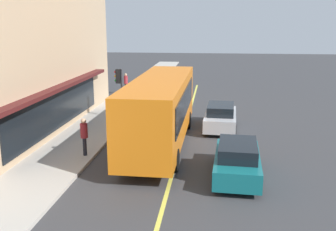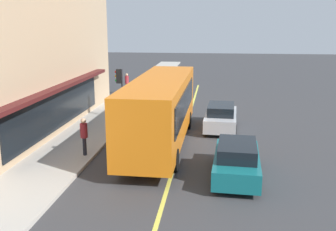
# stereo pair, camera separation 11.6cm
# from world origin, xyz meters

# --- Properties ---
(ground) EXTENTS (120.00, 120.00, 0.00)m
(ground) POSITION_xyz_m (0.00, 0.00, 0.00)
(ground) COLOR #38383A
(sidewalk) EXTENTS (80.00, 3.06, 0.15)m
(sidewalk) POSITION_xyz_m (0.00, 5.38, 0.07)
(sidewalk) COLOR #B2ADA3
(sidewalk) RESTS_ON ground
(lane_centre_stripe) EXTENTS (36.00, 0.16, 0.01)m
(lane_centre_stripe) POSITION_xyz_m (0.00, 0.00, 0.00)
(lane_centre_stripe) COLOR #D8D14C
(lane_centre_stripe) RESTS_ON ground
(bus) EXTENTS (11.16, 2.70, 3.50)m
(bus) POSITION_xyz_m (-2.03, 1.01, 1.99)
(bus) COLOR orange
(bus) RESTS_ON ground
(traffic_light) EXTENTS (0.30, 0.52, 3.20)m
(traffic_light) POSITION_xyz_m (2.80, 4.34, 2.53)
(traffic_light) COLOR #2D2D33
(traffic_light) RESTS_ON sidewalk
(car_silver) EXTENTS (4.38, 2.03, 1.52)m
(car_silver) POSITION_xyz_m (1.48, -2.11, 0.74)
(car_silver) COLOR #B7BABF
(car_silver) RESTS_ON ground
(car_teal) EXTENTS (4.39, 2.04, 1.52)m
(car_teal) POSITION_xyz_m (-5.97, -2.68, 0.74)
(car_teal) COLOR #14666B
(car_teal) RESTS_ON ground
(pedestrian_near_storefront) EXTENTS (0.34, 0.34, 1.78)m
(pedestrian_near_storefront) POSITION_xyz_m (-4.46, 4.28, 1.23)
(pedestrian_near_storefront) COLOR black
(pedestrian_near_storefront) RESTS_ON sidewalk
(pedestrian_by_curb) EXTENTS (0.34, 0.34, 1.74)m
(pedestrian_by_curb) POSITION_xyz_m (11.90, 6.00, 1.20)
(pedestrian_by_curb) COLOR black
(pedestrian_by_curb) RESTS_ON sidewalk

